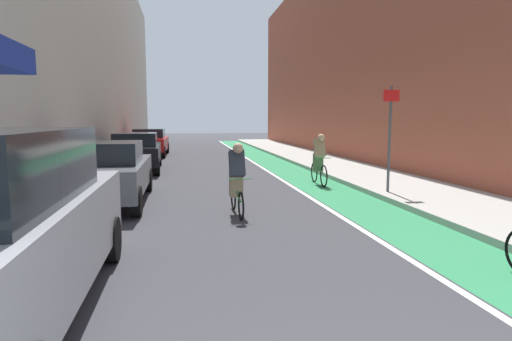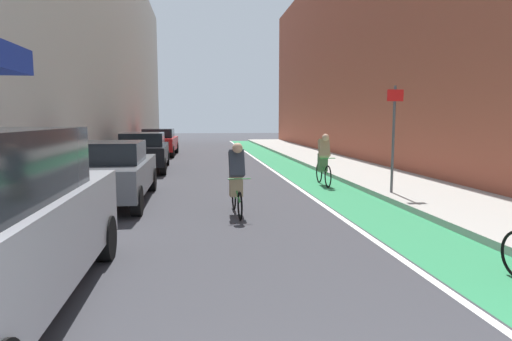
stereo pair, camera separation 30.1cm
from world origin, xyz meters
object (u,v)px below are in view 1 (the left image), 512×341
Objects in this scene: parked_sedan_gray at (106,172)px; parked_sedan_red at (150,142)px; cyclist_trailing at (319,158)px; street_sign_post at (390,130)px; cyclist_mid at (237,178)px; parked_sedan_black at (136,151)px.

parked_sedan_red is (-0.00, 14.15, -0.00)m from parked_sedan_gray.
cyclist_trailing is 2.83m from street_sign_post.
parked_sedan_black is at bearing 109.14° from cyclist_mid.
parked_sedan_black is 9.23m from cyclist_mid.
parked_sedan_gray is 3.50m from cyclist_mid.
parked_sedan_gray is 0.94× the size of parked_sedan_black.
cyclist_mid is at bearing -70.86° from parked_sedan_black.
cyclist_mid is 4.63m from street_sign_post.
cyclist_trailing reaches higher than cyclist_mid.
parked_sedan_gray is 7.36m from street_sign_post.
parked_sedan_red is at bearing 100.77° from cyclist_mid.
street_sign_post is (7.29, -7.21, 1.01)m from parked_sedan_black.
parked_sedan_red is 16.18m from street_sign_post.
cyclist_mid is at bearing -160.46° from street_sign_post.
cyclist_trailing reaches higher than parked_sedan_red.
street_sign_post is (7.29, -0.25, 1.01)m from parked_sedan_gray.
parked_sedan_black is (0.00, 6.96, 0.00)m from parked_sedan_gray.
parked_sedan_gray is at bearing -89.99° from parked_sedan_red.
parked_sedan_gray is at bearing -90.01° from parked_sedan_black.
parked_sedan_gray and parked_sedan_red have the same top height.
parked_sedan_black is 10.30m from street_sign_post.
parked_sedan_red is at bearing 116.85° from street_sign_post.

